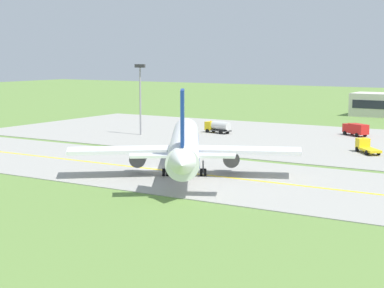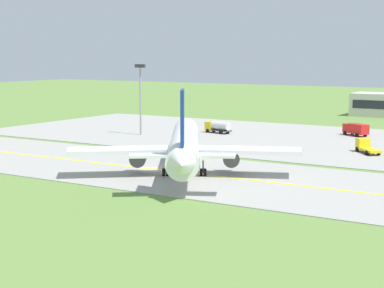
# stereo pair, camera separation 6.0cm
# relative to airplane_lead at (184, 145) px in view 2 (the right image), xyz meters

# --- Properties ---
(ground_plane) EXTENTS (500.00, 500.00, 0.00)m
(ground_plane) POSITION_rel_airplane_lead_xyz_m (-5.93, 0.67, -4.13)
(ground_plane) COLOR olive
(taxiway_strip) EXTENTS (240.00, 28.00, 0.10)m
(taxiway_strip) POSITION_rel_airplane_lead_xyz_m (-5.93, 0.67, -4.08)
(taxiway_strip) COLOR #9E9B93
(taxiway_strip) RESTS_ON ground
(apron_pad) EXTENTS (140.00, 52.00, 0.10)m
(apron_pad) POSITION_rel_airplane_lead_xyz_m (4.07, 42.67, -4.08)
(apron_pad) COLOR #9E9B93
(apron_pad) RESTS_ON ground
(taxiway_centreline) EXTENTS (220.00, 0.60, 0.01)m
(taxiway_centreline) POSITION_rel_airplane_lead_xyz_m (-5.93, 0.67, -4.03)
(taxiway_centreline) COLOR yellow
(taxiway_centreline) RESTS_ON taxiway_strip
(airplane_lead) EXTENTS (29.66, 35.58, 12.70)m
(airplane_lead) POSITION_rel_airplane_lead_xyz_m (0.00, 0.00, 0.00)
(airplane_lead) COLOR white
(airplane_lead) RESTS_ON ground
(service_truck_baggage) EXTENTS (6.16, 4.96, 2.60)m
(service_truck_baggage) POSITION_rel_airplane_lead_xyz_m (7.22, 54.37, -2.60)
(service_truck_baggage) COLOR red
(service_truck_baggage) RESTS_ON ground
(service_truck_fuel) EXTENTS (6.30, 3.35, 2.65)m
(service_truck_fuel) POSITION_rel_airplane_lead_xyz_m (-19.15, 43.52, -2.60)
(service_truck_fuel) COLOR yellow
(service_truck_fuel) RESTS_ON ground
(service_truck_catering) EXTENTS (5.72, 6.20, 2.59)m
(service_truck_catering) POSITION_rel_airplane_lead_xyz_m (15.79, 32.86, -2.95)
(service_truck_catering) COLOR yellow
(service_truck_catering) RESTS_ON ground
(apron_light_mast) EXTENTS (2.40, 0.50, 14.70)m
(apron_light_mast) POSITION_rel_airplane_lead_xyz_m (-31.43, 32.59, 5.19)
(apron_light_mast) COLOR gray
(apron_light_mast) RESTS_ON ground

